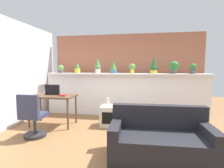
# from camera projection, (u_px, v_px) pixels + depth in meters

# --- Properties ---
(ground_plane) EXTENTS (12.00, 12.00, 0.00)m
(ground_plane) POSITION_uv_depth(u_px,v_px,m) (113.00, 145.00, 3.14)
(ground_plane) COLOR brown
(divider_wall) EXTENTS (4.75, 0.16, 1.23)m
(divider_wall) POSITION_uv_depth(u_px,v_px,m) (124.00, 95.00, 5.04)
(divider_wall) COLOR white
(divider_wall) RESTS_ON ground
(plant_shelf) EXTENTS (4.75, 0.37, 0.04)m
(plant_shelf) POSITION_uv_depth(u_px,v_px,m) (124.00, 74.00, 4.94)
(plant_shelf) COLOR white
(plant_shelf) RESTS_ON divider_wall
(brick_wall_behind) EXTENTS (4.75, 0.10, 2.50)m
(brick_wall_behind) POSITION_uv_depth(u_px,v_px,m) (126.00, 73.00, 5.57)
(brick_wall_behind) COLOR #AD664C
(brick_wall_behind) RESTS_ON ground
(side_wall_left) EXTENTS (0.12, 4.40, 2.60)m
(side_wall_left) POSITION_uv_depth(u_px,v_px,m) (2.00, 73.00, 3.84)
(side_wall_left) COLOR white
(side_wall_left) RESTS_ON ground
(potted_plant_0) EXTENTS (0.17, 0.17, 0.24)m
(potted_plant_0) POSITION_uv_depth(u_px,v_px,m) (61.00, 69.00, 5.27)
(potted_plant_0) COLOR #4C4C51
(potted_plant_0) RESTS_ON plant_shelf
(potted_plant_1) EXTENTS (0.17, 0.17, 0.33)m
(potted_plant_1) POSITION_uv_depth(u_px,v_px,m) (77.00, 68.00, 5.18)
(potted_plant_1) COLOR gold
(potted_plant_1) RESTS_ON plant_shelf
(potted_plant_2) EXTENTS (0.17, 0.17, 0.45)m
(potted_plant_2) POSITION_uv_depth(u_px,v_px,m) (98.00, 66.00, 5.01)
(potted_plant_2) COLOR silver
(potted_plant_2) RESTS_ON plant_shelf
(potted_plant_3) EXTENTS (0.20, 0.20, 0.35)m
(potted_plant_3) POSITION_uv_depth(u_px,v_px,m) (113.00, 67.00, 5.00)
(potted_plant_3) COLOR #386B84
(potted_plant_3) RESTS_ON plant_shelf
(potted_plant_4) EXTENTS (0.18, 0.18, 0.28)m
(potted_plant_4) POSITION_uv_depth(u_px,v_px,m) (132.00, 68.00, 4.91)
(potted_plant_4) COLOR gold
(potted_plant_4) RESTS_ON plant_shelf
(potted_plant_5) EXTENTS (0.20, 0.20, 0.48)m
(potted_plant_5) POSITION_uv_depth(u_px,v_px,m) (154.00, 66.00, 4.79)
(potted_plant_5) COLOR gold
(potted_plant_5) RESTS_ON plant_shelf
(potted_plant_6) EXTENTS (0.27, 0.27, 0.35)m
(potted_plant_6) POSITION_uv_depth(u_px,v_px,m) (174.00, 67.00, 4.70)
(potted_plant_6) COLOR #4C4C51
(potted_plant_6) RESTS_ON plant_shelf
(potted_plant_7) EXTENTS (0.18, 0.18, 0.28)m
(potted_plant_7) POSITION_uv_depth(u_px,v_px,m) (193.00, 68.00, 4.61)
(potted_plant_7) COLOR #4C4C51
(potted_plant_7) RESTS_ON plant_shelf
(desk) EXTENTS (1.10, 0.60, 0.75)m
(desk) POSITION_uv_depth(u_px,v_px,m) (53.00, 99.00, 4.21)
(desk) COLOR brown
(desk) RESTS_ON ground
(tv_monitor) EXTENTS (0.38, 0.04, 0.26)m
(tv_monitor) POSITION_uv_depth(u_px,v_px,m) (52.00, 90.00, 4.28)
(tv_monitor) COLOR black
(tv_monitor) RESTS_ON desk
(office_chair) EXTENTS (0.44, 0.45, 0.91)m
(office_chair) POSITION_uv_depth(u_px,v_px,m) (33.00, 119.00, 3.45)
(office_chair) COLOR #262628
(office_chair) RESTS_ON ground
(side_cube_shelf) EXTENTS (0.40, 0.41, 0.50)m
(side_cube_shelf) POSITION_uv_depth(u_px,v_px,m) (109.00, 116.00, 4.18)
(side_cube_shelf) COLOR silver
(side_cube_shelf) RESTS_ON ground
(vase_on_shelf) EXTENTS (0.07, 0.07, 0.19)m
(vase_on_shelf) POSITION_uv_depth(u_px,v_px,m) (108.00, 102.00, 4.16)
(vase_on_shelf) COLOR silver
(vase_on_shelf) RESTS_ON side_cube_shelf
(book_on_desk) EXTENTS (0.16, 0.13, 0.04)m
(book_on_desk) POSITION_uv_depth(u_px,v_px,m) (63.00, 95.00, 4.09)
(book_on_desk) COLOR #B22D33
(book_on_desk) RESTS_ON desk
(couch) EXTENTS (1.58, 0.81, 0.80)m
(couch) POSITION_uv_depth(u_px,v_px,m) (160.00, 141.00, 2.68)
(couch) COLOR black
(couch) RESTS_ON ground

